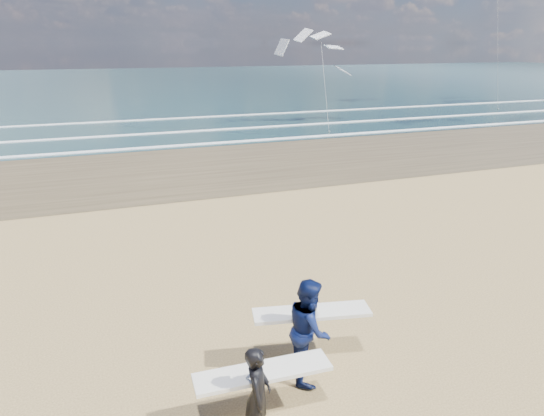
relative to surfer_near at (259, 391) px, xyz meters
name	(u,v)px	position (x,y,z in m)	size (l,w,h in m)	color
wet_sand_strip	(481,141)	(20.82, 18.21, -0.83)	(220.00, 12.00, 0.01)	#493B26
ocean	(241,81)	(20.82, 72.21, -0.82)	(220.00, 100.00, 0.02)	#183436
foam_breakers	(392,118)	(20.82, 28.31, -0.78)	(220.00, 11.70, 0.05)	white
surfer_near	(259,391)	(0.00, 0.00, 0.00)	(2.22, 1.00, 1.62)	black
surfer_far	(310,328)	(1.32, 1.08, 0.16)	(2.26, 1.40, 1.96)	#0C1848
kite_1	(323,65)	(13.89, 27.09, 3.53)	(6.21, 4.78, 7.62)	slate
kite_5	(498,12)	(34.19, 32.54, 7.73)	(5.66, 4.72, 15.88)	slate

